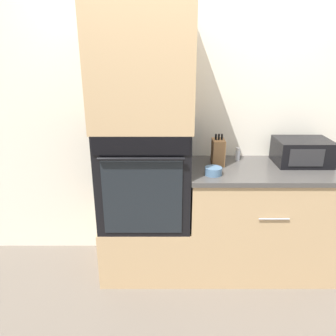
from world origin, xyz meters
name	(u,v)px	position (x,y,z in m)	size (l,w,h in m)	color
ground_plane	(191,289)	(0.00, 0.00, 0.00)	(12.00, 12.00, 0.00)	#6B6056
wall_back	(189,117)	(0.00, 0.63, 1.25)	(8.00, 0.05, 2.50)	silver
oven_cabinet_base	(147,242)	(-0.36, 0.30, 0.24)	(0.71, 0.60, 0.47)	tan
wall_oven	(146,174)	(-0.36, 0.30, 0.86)	(0.69, 0.64, 0.77)	black
oven_cabinet_upper	(143,70)	(-0.36, 0.30, 1.65)	(0.71, 0.60, 0.82)	tan
counter_unit	(261,219)	(0.59, 0.30, 0.46)	(1.20, 0.63, 0.91)	tan
microwave	(303,152)	(0.90, 0.40, 1.01)	(0.42, 0.32, 0.20)	black
knife_block	(219,152)	(0.22, 0.37, 1.02)	(0.09, 0.14, 0.25)	olive
bowl	(214,171)	(0.16, 0.15, 0.94)	(0.13, 0.13, 0.06)	#517599
condiment_jar_near	(214,157)	(0.20, 0.49, 0.94)	(0.05, 0.05, 0.06)	#427047
condiment_jar_mid	(238,154)	(0.40, 0.48, 0.97)	(0.04, 0.04, 0.11)	silver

